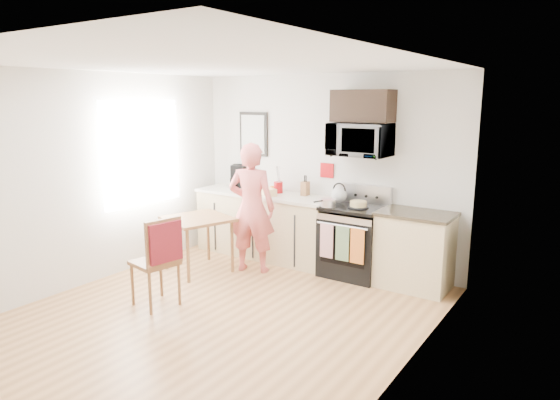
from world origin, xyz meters
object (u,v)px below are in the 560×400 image
Objects in this scene: microwave at (360,140)px; chair at (161,251)px; person at (252,208)px; dining_table at (198,224)px; range at (354,243)px; cake at (358,204)px.

microwave reaches higher than chair.
microwave is 0.44× the size of person.
microwave is 0.74× the size of chair.
person is 1.68× the size of chair.
dining_table is at bearing 125.55° from chair.
person is at bearing 98.52° from chair.
person reaches higher than chair.
range reaches higher than cake.
person is at bearing -157.44° from cake.
dining_table is 0.84× the size of chair.
range is 0.67× the size of person.
cake is (0.08, -0.17, -0.80)m from microwave.
person is (-1.20, -0.70, -0.90)m from microwave.
chair is at bearing -64.97° from dining_table.
person reaches higher than cake.
dining_table is (-1.79, -0.99, 0.21)m from range.
person is (-1.20, -0.59, 0.42)m from range.
range is 1.34× the size of dining_table.
dining_table is at bearing -148.46° from microwave.
person reaches higher than range.
dining_table is 3.37× the size of cake.
range is 1.33m from microwave.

